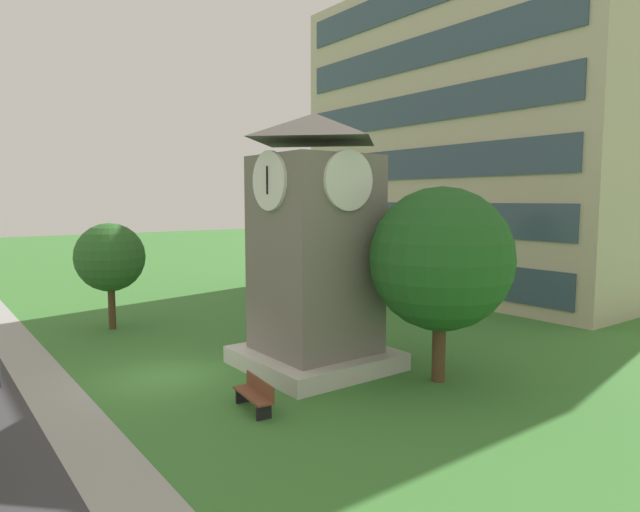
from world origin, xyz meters
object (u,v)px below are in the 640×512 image
at_px(tree_near_tower, 110,258).
at_px(tree_streetside, 441,259).
at_px(park_bench, 255,394).
at_px(clock_tower, 315,258).

bearing_deg(tree_near_tower, tree_streetside, 24.72).
distance_m(park_bench, tree_streetside, 7.14).
bearing_deg(clock_tower, tree_streetside, 31.88).
relative_size(clock_tower, tree_streetside, 1.39).
bearing_deg(park_bench, tree_streetside, 77.08).
xyz_separation_m(tree_near_tower, tree_streetside, (13.79, 6.35, 0.72)).
height_order(clock_tower, tree_streetside, clock_tower).
distance_m(clock_tower, tree_near_tower, 10.91).
bearing_deg(park_bench, clock_tower, 121.40).
distance_m(clock_tower, park_bench, 5.57).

